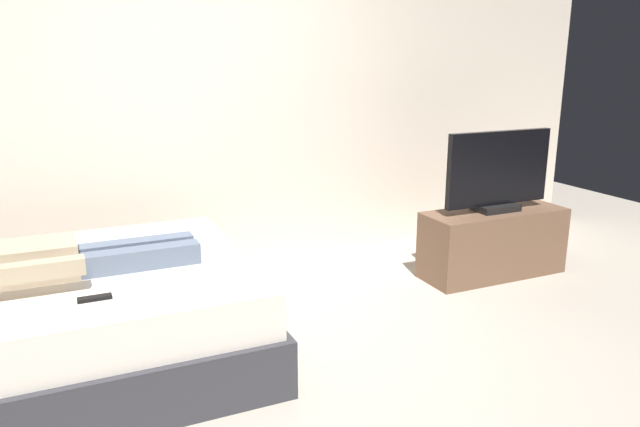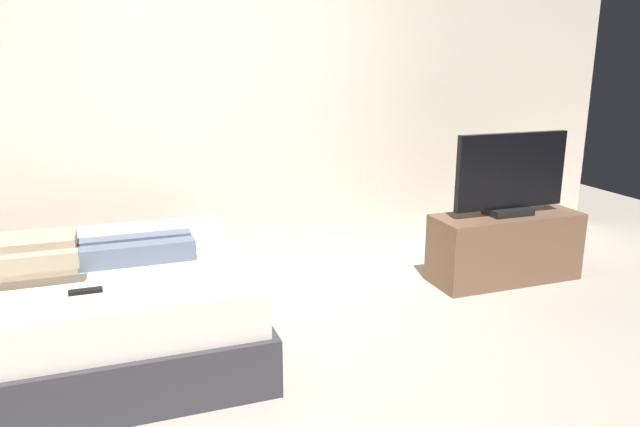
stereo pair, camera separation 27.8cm
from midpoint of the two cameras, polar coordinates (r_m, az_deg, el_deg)
The scene contains 7 objects.
ground_plane at distance 3.33m, azimuth -6.37°, elevation -14.33°, with size 10.00×10.00×0.00m, color #ADA393.
back_wall at distance 4.72m, azimuth -8.96°, elevation 12.01°, with size 6.40×0.10×2.80m, color beige.
bed at distance 3.53m, azimuth -25.85°, elevation -9.35°, with size 2.08×1.58×0.54m.
person at distance 3.35m, azimuth -26.06°, elevation -4.07°, with size 1.26×0.46×0.18m.
remote at distance 2.99m, azimuth -23.13°, elevation -7.43°, with size 0.15×0.04×0.02m, color black.
tv_stand at distance 4.66m, azimuth 14.43°, elevation -2.73°, with size 1.10×0.40×0.50m, color brown.
tv at distance 4.53m, azimuth 14.86°, elevation 3.74°, with size 0.88×0.20×0.59m.
Camera 1 is at (-0.99, -2.73, 1.62)m, focal length 33.77 mm.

